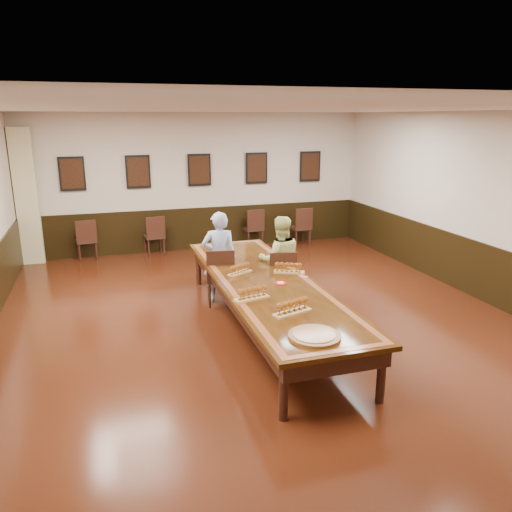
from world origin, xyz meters
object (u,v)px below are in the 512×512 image
object	(u,v)px
spare_chair_a	(86,239)
spare_chair_c	(253,227)
spare_chair_d	(300,226)
conference_table	(266,290)
person_man	(219,257)
chair_woman	(281,277)
chair_man	(220,276)
person_woman	(280,260)
carved_platter	(315,336)
spare_chair_b	(154,235)

from	to	relation	value
spare_chair_a	spare_chair_c	size ratio (longest dim) A/B	0.98
spare_chair_d	conference_table	distance (m)	5.14
person_man	conference_table	bearing A→B (deg)	116.69
chair_woman	spare_chair_c	bearing A→B (deg)	-90.42
spare_chair_c	person_man	bearing A→B (deg)	60.92
chair_man	chair_woman	bearing A→B (deg)	171.10
spare_chair_a	spare_chair_d	distance (m)	5.05
spare_chair_c	spare_chair_d	bearing A→B (deg)	162.52
chair_man	spare_chair_d	bearing A→B (deg)	-120.43
chair_woman	spare_chair_a	bearing A→B (deg)	-40.82
spare_chair_c	person_man	distance (m)	3.89
conference_table	spare_chair_d	bearing A→B (deg)	62.09
person_man	person_woman	distance (m)	1.03
chair_man	carved_platter	size ratio (longest dim) A/B	1.64
spare_chair_d	person_woman	world-z (taller)	person_woman
conference_table	spare_chair_a	bearing A→B (deg)	118.94
person_man	chair_woman	bearing A→B (deg)	165.41
chair_man	conference_table	xyz separation A→B (m)	(0.42, -1.21, 0.12)
spare_chair_c	spare_chair_b	bearing A→B (deg)	-1.99
spare_chair_b	carved_platter	size ratio (longest dim) A/B	1.53
chair_man	spare_chair_d	distance (m)	4.36
person_woman	carved_platter	bearing A→B (deg)	86.86
spare_chair_c	person_man	xyz separation A→B (m)	(-1.66, -3.50, 0.32)
chair_man	person_man	size ratio (longest dim) A/B	0.63
spare_chair_a	spare_chair_b	xyz separation A→B (m)	(1.50, -0.03, -0.00)
spare_chair_c	carved_platter	size ratio (longest dim) A/B	1.56
chair_man	spare_chair_c	bearing A→B (deg)	-105.16
spare_chair_c	person_woman	world-z (taller)	person_woman
chair_woman	person_woman	size ratio (longest dim) A/B	0.64
spare_chair_a	spare_chair_b	size ratio (longest dim) A/B	1.01
spare_chair_c	conference_table	xyz separation A→B (m)	(-1.27, -4.82, 0.14)
spare_chair_a	person_woman	distance (m)	4.98
chair_man	spare_chair_b	size ratio (longest dim) A/B	1.07
spare_chair_d	spare_chair_b	bearing A→B (deg)	-6.81
person_woman	spare_chair_c	bearing A→B (deg)	-90.43
chair_woman	person_man	distance (m)	1.10
chair_woman	person_man	world-z (taller)	person_man
spare_chair_a	spare_chair_d	xyz separation A→B (m)	(5.04, -0.24, 0.02)
person_woman	chair_man	bearing A→B (deg)	-3.28
carved_platter	person_woman	bearing A→B (deg)	77.08
chair_man	spare_chair_a	size ratio (longest dim) A/B	1.07
carved_platter	chair_man	bearing A→B (deg)	95.30
chair_man	spare_chair_c	xyz separation A→B (m)	(1.68, 3.60, -0.02)
conference_table	carved_platter	xyz separation A→B (m)	(-0.11, -2.03, 0.16)
spare_chair_d	carved_platter	bearing A→B (deg)	65.62
conference_table	chair_man	bearing A→B (deg)	108.94
spare_chair_a	conference_table	xyz separation A→B (m)	(2.64, -4.78, 0.15)
chair_woman	spare_chair_d	size ratio (longest dim) A/B	1.00
spare_chair_b	conference_table	bearing A→B (deg)	95.90
spare_chair_b	person_woman	xyz separation A→B (m)	(1.72, -3.76, 0.29)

